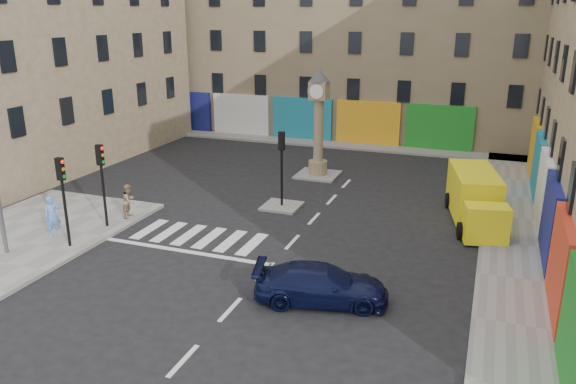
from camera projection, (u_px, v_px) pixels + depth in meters
The scene contains 15 objects.
ground at pixel (255, 283), 20.05m from camera, with size 120.00×120.00×0.00m, color black.
sidewalk_right at pixel (512, 219), 26.10m from camera, with size 2.60×30.00×0.15m, color gray.
sidewalk_far at pixel (325, 143), 41.18m from camera, with size 32.00×2.40×0.15m, color gray.
island_near at pixel (282, 206), 27.84m from camera, with size 1.80×1.80×0.12m, color gray.
island_far at pixel (318, 175), 33.20m from camera, with size 2.40×2.40×0.12m, color gray.
building_far at pixel (348, 22), 43.78m from camera, with size 32.00×10.00×17.00m, color #827157.
building_left at pixel (48, 42), 34.72m from camera, with size 8.00×20.00×15.00m, color tan.
traffic_light_left_near at pixel (63, 188), 22.15m from camera, with size 0.28×0.22×3.70m.
traffic_light_left_far at pixel (102, 172), 24.30m from camera, with size 0.28×0.22×3.70m.
traffic_light_island at pixel (282, 157), 27.06m from camera, with size 0.28×0.22×3.70m.
clock_pillar at pixel (319, 116), 32.13m from camera, with size 1.20×1.20×6.10m.
navy_sedan at pixel (321, 284), 18.57m from camera, with size 1.81×4.45×1.29m, color black.
yellow_van at pixel (475, 198), 25.74m from camera, with size 3.08×6.38×2.23m.
pedestrian_blue at pixel (52, 216), 23.62m from camera, with size 0.65×0.42×1.78m, color #6193DF.
pedestrian_tan at pixel (129, 201), 25.89m from camera, with size 0.77×0.60×1.57m, color #95765B.
Camera 1 is at (7.36, -16.57, 9.24)m, focal length 35.00 mm.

